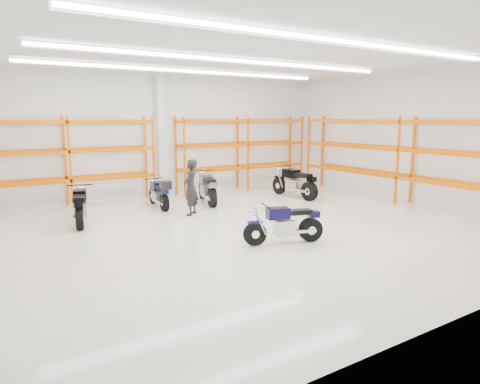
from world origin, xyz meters
TOP-DOWN VIEW (x-y plane):
  - ground at (0.00, 0.00)m, footprint 14.00×14.00m
  - room_shell at (0.00, 0.03)m, footprint 14.02×12.02m
  - motorcycle_main at (0.12, -1.59)m, footprint 1.91×0.87m
  - motorcycle_back_a at (-3.61, 2.93)m, footprint 0.87×2.08m
  - motorcycle_back_b at (-0.94, 3.76)m, footprint 0.62×1.95m
  - motorcycle_back_c at (0.76, 3.63)m, footprint 0.94×2.20m
  - motorcycle_back_d at (4.02, 2.81)m, footprint 0.78×2.34m
  - standing_man at (-0.49, 2.33)m, footprint 0.73×0.73m
  - structural_column at (0.00, 5.82)m, footprint 0.32×0.32m
  - pallet_racking_back_left at (-3.40, 5.48)m, footprint 5.67×0.87m
  - pallet_racking_back_right at (3.40, 5.48)m, footprint 5.67×0.87m
  - pallet_racking_side at (6.48, 0.00)m, footprint 0.87×9.07m

SIDE VIEW (x-z plane):
  - ground at x=0.00m, z-range 0.00..0.00m
  - motorcycle_main at x=0.12m, z-range -0.03..0.93m
  - motorcycle_back_b at x=-0.94m, z-range -0.02..0.98m
  - motorcycle_back_a at x=-3.61m, z-range -0.03..1.00m
  - motorcycle_back_c at x=0.76m, z-range -0.04..1.07m
  - motorcycle_back_d at x=4.02m, z-range -0.04..1.11m
  - standing_man at x=-0.49m, z-range 0.00..1.71m
  - pallet_racking_back_left at x=-3.40m, z-range 0.29..3.29m
  - pallet_racking_back_right at x=3.40m, z-range 0.29..3.29m
  - pallet_racking_side at x=6.48m, z-range 0.31..3.31m
  - structural_column at x=0.00m, z-range 0.00..4.50m
  - room_shell at x=0.00m, z-range 1.03..5.54m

